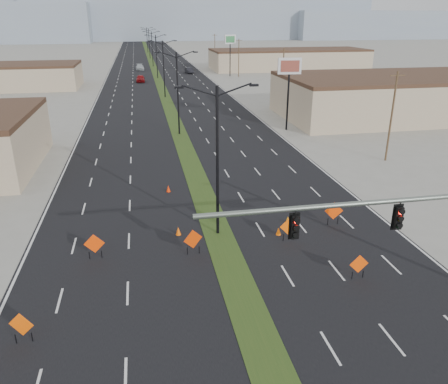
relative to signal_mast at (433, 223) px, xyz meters
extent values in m
plane|color=gray|center=(-8.56, -2.00, -4.79)|extent=(600.00, 600.00, 0.00)
cube|color=black|center=(-8.56, 98.00, -4.79)|extent=(25.00, 400.00, 0.02)
cube|color=#244217|center=(-8.56, 98.00, -4.79)|extent=(2.00, 400.00, 0.04)
cube|color=tan|center=(-40.56, 83.00, -2.54)|extent=(30.00, 14.00, 4.50)
cube|color=tan|center=(25.44, 43.00, -2.04)|extent=(36.00, 18.00, 5.50)
cube|color=tan|center=(29.44, 108.00, -2.29)|extent=(44.00, 16.00, 5.00)
cube|color=#8997AA|center=(31.44, 298.00, 9.21)|extent=(220.00, 50.00, 28.00)
cube|color=#8997AA|center=(171.44, 288.00, 4.21)|extent=(160.00, 50.00, 18.00)
cube|color=#8997AA|center=(-38.56, 318.00, 11.21)|extent=(140.00, 50.00, 32.00)
cylinder|color=slate|center=(-3.36, 0.00, 1.31)|extent=(16.00, 0.24, 0.24)
cube|color=black|center=(-6.86, 0.00, 0.43)|extent=(0.50, 0.28, 1.30)
sphere|color=#FF0C05|center=(-6.86, -0.16, 0.78)|extent=(0.22, 0.22, 0.22)
cube|color=black|center=(-1.86, 0.00, 0.43)|extent=(0.50, 0.28, 1.30)
sphere|color=#FF0C05|center=(-1.86, -0.16, 0.78)|extent=(0.22, 0.22, 0.22)
cylinder|color=black|center=(-8.56, 10.00, 0.21)|extent=(0.20, 0.20, 10.00)
cube|color=black|center=(-10.86, 10.00, 5.16)|extent=(0.55, 0.24, 0.14)
cube|color=black|center=(-6.26, 10.00, 5.16)|extent=(0.55, 0.24, 0.14)
cylinder|color=black|center=(-8.56, 38.00, 0.21)|extent=(0.20, 0.20, 10.00)
cube|color=black|center=(-10.86, 38.00, 5.16)|extent=(0.55, 0.24, 0.14)
cube|color=black|center=(-6.26, 38.00, 5.16)|extent=(0.55, 0.24, 0.14)
cylinder|color=black|center=(-8.56, 66.00, 0.21)|extent=(0.20, 0.20, 10.00)
cube|color=black|center=(-10.86, 66.00, 5.16)|extent=(0.55, 0.24, 0.14)
cube|color=black|center=(-6.26, 66.00, 5.16)|extent=(0.55, 0.24, 0.14)
cylinder|color=black|center=(-8.56, 94.00, 0.21)|extent=(0.20, 0.20, 10.00)
cube|color=black|center=(-10.86, 94.00, 5.16)|extent=(0.55, 0.24, 0.14)
cube|color=black|center=(-6.26, 94.00, 5.16)|extent=(0.55, 0.24, 0.14)
cylinder|color=black|center=(-8.56, 122.00, 0.21)|extent=(0.20, 0.20, 10.00)
cube|color=black|center=(-10.86, 122.00, 5.16)|extent=(0.55, 0.24, 0.14)
cube|color=black|center=(-6.26, 122.00, 5.16)|extent=(0.55, 0.24, 0.14)
cylinder|color=black|center=(-8.56, 150.00, 0.21)|extent=(0.20, 0.20, 10.00)
cube|color=black|center=(-10.86, 150.00, 5.16)|extent=(0.55, 0.24, 0.14)
cube|color=black|center=(-6.26, 150.00, 5.16)|extent=(0.55, 0.24, 0.14)
cylinder|color=black|center=(-8.56, 178.00, 0.21)|extent=(0.20, 0.20, 10.00)
cube|color=black|center=(-10.86, 178.00, 5.16)|extent=(0.55, 0.24, 0.14)
cube|color=black|center=(-6.26, 178.00, 5.16)|extent=(0.55, 0.24, 0.14)
cylinder|color=#4C3823|center=(11.44, 23.00, -0.29)|extent=(0.20, 0.20, 9.00)
cube|color=#4C3823|center=(11.44, 23.00, 3.81)|extent=(1.60, 0.10, 0.10)
cylinder|color=#4C3823|center=(11.44, 58.00, -0.29)|extent=(0.20, 0.20, 9.00)
cube|color=#4C3823|center=(11.44, 58.00, 3.81)|extent=(1.60, 0.10, 0.10)
cylinder|color=#4C3823|center=(11.44, 93.00, -0.29)|extent=(0.20, 0.20, 9.00)
cube|color=#4C3823|center=(11.44, 93.00, 3.81)|extent=(1.60, 0.10, 0.10)
cylinder|color=#4C3823|center=(11.44, 128.00, -0.29)|extent=(0.20, 0.20, 9.00)
cube|color=#4C3823|center=(11.44, 128.00, 3.81)|extent=(1.60, 0.10, 0.10)
imported|color=maroon|center=(-12.76, 87.90, -4.00)|extent=(1.99, 4.67, 1.57)
imported|color=black|center=(0.19, 102.56, -4.06)|extent=(2.05, 4.59, 1.46)
imported|color=#B1B7BB|center=(-12.60, 112.87, -4.02)|extent=(2.33, 5.37, 1.54)
cube|color=#F55305|center=(-19.12, 1.00, -3.80)|extent=(1.15, 0.41, 1.20)
cylinder|color=black|center=(-19.47, 1.00, -4.54)|extent=(0.05, 0.05, 0.50)
cylinder|color=black|center=(-18.78, 1.00, -4.54)|extent=(0.05, 0.05, 0.50)
cube|color=#F73D05|center=(-16.52, 8.10, -3.76)|extent=(1.25, 0.05, 1.25)
cylinder|color=black|center=(-16.88, 8.10, -4.53)|extent=(0.05, 0.05, 0.52)
cylinder|color=black|center=(-16.16, 8.10, -4.53)|extent=(0.05, 0.05, 0.52)
cube|color=red|center=(-10.56, 7.51, -3.73)|extent=(1.21, 0.48, 1.27)
cylinder|color=black|center=(-10.93, 7.51, -4.53)|extent=(0.05, 0.05, 0.53)
cylinder|color=black|center=(-10.19, 7.51, -4.53)|extent=(0.05, 0.05, 0.53)
cube|color=#FF4705|center=(-1.73, 3.04, -3.85)|extent=(1.13, 0.06, 1.13)
cylinder|color=black|center=(-2.06, 3.04, -4.56)|extent=(0.05, 0.05, 0.47)
cylinder|color=black|center=(-1.40, 3.04, -4.56)|extent=(0.05, 0.05, 0.47)
cube|color=#FF5805|center=(-4.13, 8.09, -3.75)|extent=(1.25, 0.10, 1.25)
cylinder|color=black|center=(-4.49, 8.09, -4.53)|extent=(0.05, 0.05, 0.52)
cylinder|color=black|center=(-3.76, 8.09, -4.53)|extent=(0.05, 0.05, 0.52)
cube|color=#FF4105|center=(-0.24, 9.80, -3.71)|extent=(1.29, 0.23, 1.30)
cylinder|color=black|center=(-0.62, 9.80, -4.52)|extent=(0.05, 0.05, 0.54)
cylinder|color=black|center=(0.14, 9.80, -4.52)|extent=(0.05, 0.05, 0.54)
cone|color=#FF5D05|center=(-11.24, 10.28, -4.49)|extent=(0.48, 0.48, 0.60)
cone|color=#FA6105|center=(-4.53, 9.00, -4.51)|extent=(0.37, 0.37, 0.57)
cone|color=orange|center=(-3.32, 10.65, -4.53)|extent=(0.37, 0.37, 0.53)
cone|color=red|center=(-11.34, 18.36, -4.49)|extent=(0.41, 0.41, 0.60)
cylinder|color=black|center=(5.56, 37.69, -1.02)|extent=(0.24, 0.24, 7.55)
cube|color=white|center=(5.56, 37.69, 3.35)|extent=(3.00, 0.58, 1.99)
cube|color=brown|center=(5.56, 37.49, 3.35)|extent=(2.38, 0.24, 1.39)
cylinder|color=black|center=(9.57, 94.47, -0.70)|extent=(0.24, 0.24, 8.18)
cube|color=white|center=(9.57, 94.47, 4.04)|extent=(3.10, 1.61, 2.15)
cube|color=#348247|center=(9.57, 94.27, 4.04)|extent=(2.39, 1.08, 1.51)
camera|label=1|loc=(-13.17, -16.38, 9.01)|focal=35.00mm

